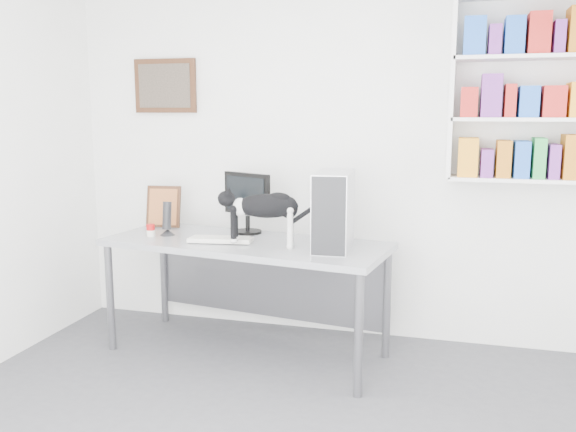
{
  "coord_description": "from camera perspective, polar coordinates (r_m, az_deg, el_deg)",
  "views": [
    {
      "loc": [
        0.95,
        -2.52,
        1.71
      ],
      "look_at": [
        -0.17,
        1.53,
        0.98
      ],
      "focal_mm": 38.0,
      "sensor_mm": 36.0,
      "label": 1
    }
  ],
  "objects": [
    {
      "name": "pc_tower",
      "position": [
        3.97,
        4.31,
        0.55
      ],
      "size": [
        0.25,
        0.51,
        0.5
      ],
      "primitive_type": "cube",
      "rotation": [
        0.0,
        0.0,
        0.06
      ],
      "color": "silver",
      "rests_on": "desk"
    },
    {
      "name": "soup_can",
      "position": [
        4.47,
        -12.73,
        -1.31
      ],
      "size": [
        0.08,
        0.08,
        0.09
      ],
      "primitive_type": "cylinder",
      "rotation": [
        0.0,
        0.0,
        -0.35
      ],
      "color": "red",
      "rests_on": "desk"
    },
    {
      "name": "room",
      "position": [
        2.71,
        -5.18,
        2.24
      ],
      "size": [
        4.01,
        4.01,
        2.7
      ],
      "color": "#505055",
      "rests_on": "ground"
    },
    {
      "name": "cat",
      "position": [
        3.99,
        -2.22,
        -0.32
      ],
      "size": [
        0.62,
        0.28,
        0.37
      ],
      "primitive_type": null,
      "rotation": [
        0.0,
        0.0,
        0.2
      ],
      "color": "black",
      "rests_on": "desk"
    },
    {
      "name": "keyboard",
      "position": [
        4.2,
        -6.32,
        -2.21
      ],
      "size": [
        0.45,
        0.23,
        0.03
      ],
      "primitive_type": "cube",
      "rotation": [
        0.0,
        0.0,
        0.15
      ],
      "color": "silver",
      "rests_on": "desk"
    },
    {
      "name": "speaker",
      "position": [
        4.47,
        -11.26,
        -0.17
      ],
      "size": [
        0.11,
        0.11,
        0.25
      ],
      "primitive_type": "cylinder",
      "rotation": [
        0.0,
        0.0,
        0.03
      ],
      "color": "black",
      "rests_on": "desk"
    },
    {
      "name": "leaning_print",
      "position": [
        4.79,
        -11.57,
        0.94
      ],
      "size": [
        0.28,
        0.13,
        0.33
      ],
      "primitive_type": "cube",
      "rotation": [
        0.0,
        0.0,
        0.11
      ],
      "color": "#492917",
      "rests_on": "desk"
    },
    {
      "name": "wall_art",
      "position": [
        5.02,
        -11.41,
        11.85
      ],
      "size": [
        0.52,
        0.04,
        0.42
      ],
      "primitive_type": "cube",
      "color": "#492917",
      "rests_on": "room"
    },
    {
      "name": "monitor",
      "position": [
        4.45,
        -3.81,
        1.26
      ],
      "size": [
        0.47,
        0.36,
        0.45
      ],
      "primitive_type": "cube",
      "rotation": [
        0.0,
        0.0,
        -0.43
      ],
      "color": "black",
      "rests_on": "desk"
    },
    {
      "name": "desk",
      "position": [
        4.33,
        -3.94,
        -7.64
      ],
      "size": [
        2.05,
        1.04,
        0.82
      ],
      "primitive_type": "cube",
      "rotation": [
        0.0,
        0.0,
        -0.15
      ],
      "color": "gray",
      "rests_on": "room"
    },
    {
      "name": "bookshelf",
      "position": [
        4.39,
        21.76,
        11.02
      ],
      "size": [
        1.03,
        0.28,
        1.24
      ],
      "primitive_type": "cube",
      "color": "white",
      "rests_on": "room"
    }
  ]
}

